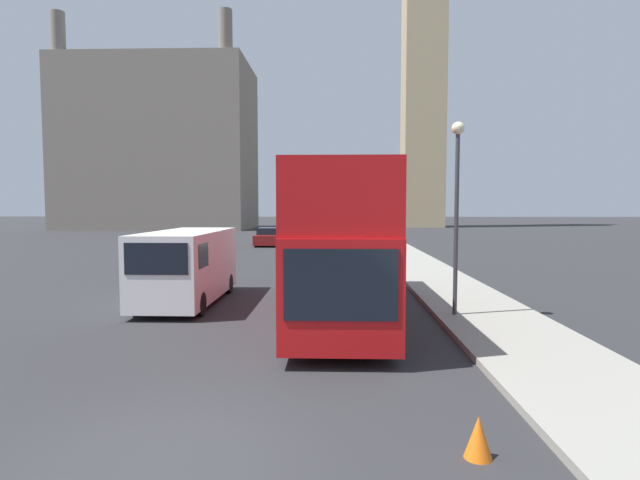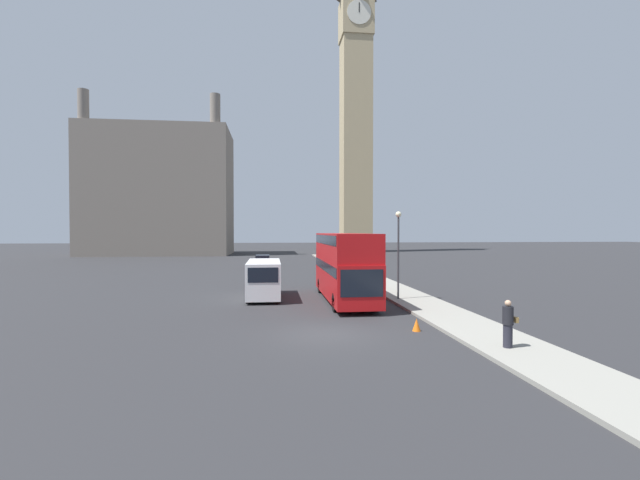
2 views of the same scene
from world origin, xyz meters
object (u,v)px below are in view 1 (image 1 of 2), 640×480
Objects in this scene: red_double_decker_bus at (339,236)px; white_van at (187,265)px; clock_tower at (424,1)px; street_lamp at (457,188)px; parked_sedan at (268,237)px.

red_double_decker_bus is 5.39m from white_van.
clock_tower is 72.59m from street_lamp.
street_lamp is 28.46m from parked_sedan.
white_van is 1.23× the size of parked_sedan.
red_double_decker_bus is at bearing -77.88° from parked_sedan.
clock_tower is at bearing 73.58° from white_van.
clock_tower is 54.49m from parked_sedan.
street_lamp is 1.15× the size of parked_sedan.
parked_sedan is (-0.61, 24.74, -0.63)m from white_van.
parked_sedan is (-19.13, -38.06, -33.98)m from clock_tower.
clock_tower is at bearing 78.18° from red_double_decker_bus.
red_double_decker_bus reaches higher than white_van.
red_double_decker_bus is 3.63m from street_lamp.
street_lamp is at bearing -14.04° from white_van.
white_van is at bearing 162.47° from red_double_decker_bus.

